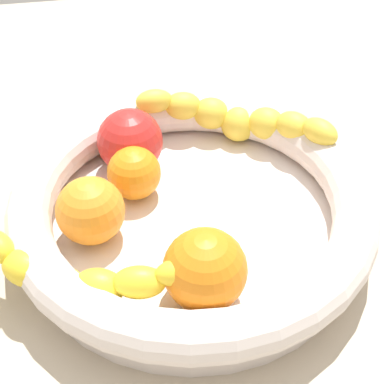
{
  "coord_description": "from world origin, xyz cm",
  "views": [
    {
      "loc": [
        6.79,
        35.56,
        39.93
      ],
      "look_at": [
        0.0,
        0.0,
        8.2
      ],
      "focal_mm": 50.62,
      "sensor_mm": 36.0,
      "label": 1
    }
  ],
  "objects_px": {
    "banana_draped_left": "(64,270)",
    "tomato_red": "(130,141)",
    "banana_draped_right": "(237,118)",
    "orange_mid_left": "(90,211)",
    "orange_mid_right": "(134,173)",
    "orange_front": "(205,270)",
    "fruit_bowl": "(192,208)"
  },
  "relations": [
    {
      "from": "banana_draped_left",
      "to": "fruit_bowl",
      "type": "bearing_deg",
      "value": -148.75
    },
    {
      "from": "fruit_bowl",
      "to": "tomato_red",
      "type": "bearing_deg",
      "value": -60.81
    },
    {
      "from": "banana_draped_right",
      "to": "tomato_red",
      "type": "xyz_separation_m",
      "value": [
        0.12,
        0.02,
        0.0
      ]
    },
    {
      "from": "banana_draped_right",
      "to": "orange_mid_right",
      "type": "relative_size",
      "value": 3.75
    },
    {
      "from": "banana_draped_right",
      "to": "tomato_red",
      "type": "distance_m",
      "value": 0.12
    },
    {
      "from": "banana_draped_right",
      "to": "orange_front",
      "type": "distance_m",
      "value": 0.21
    },
    {
      "from": "banana_draped_right",
      "to": "tomato_red",
      "type": "bearing_deg",
      "value": 10.81
    },
    {
      "from": "fruit_bowl",
      "to": "orange_front",
      "type": "xyz_separation_m",
      "value": [
        0.01,
        0.09,
        0.02
      ]
    },
    {
      "from": "tomato_red",
      "to": "orange_mid_left",
      "type": "bearing_deg",
      "value": 64.38
    },
    {
      "from": "fruit_bowl",
      "to": "orange_mid_left",
      "type": "height_order",
      "value": "orange_mid_left"
    },
    {
      "from": "fruit_bowl",
      "to": "orange_mid_left",
      "type": "distance_m",
      "value": 0.09
    },
    {
      "from": "fruit_bowl",
      "to": "orange_mid_right",
      "type": "relative_size",
      "value": 6.45
    },
    {
      "from": "orange_mid_right",
      "to": "tomato_red",
      "type": "distance_m",
      "value": 0.04
    },
    {
      "from": "fruit_bowl",
      "to": "orange_mid_right",
      "type": "bearing_deg",
      "value": -41.34
    },
    {
      "from": "banana_draped_right",
      "to": "orange_mid_left",
      "type": "xyz_separation_m",
      "value": [
        0.16,
        0.11,
        -0.0
      ]
    },
    {
      "from": "orange_front",
      "to": "tomato_red",
      "type": "bearing_deg",
      "value": -77.57
    },
    {
      "from": "orange_mid_left",
      "to": "tomato_red",
      "type": "distance_m",
      "value": 0.1
    },
    {
      "from": "banana_draped_right",
      "to": "orange_front",
      "type": "bearing_deg",
      "value": 68.92
    },
    {
      "from": "tomato_red",
      "to": "banana_draped_right",
      "type": "bearing_deg",
      "value": -169.19
    },
    {
      "from": "orange_mid_right",
      "to": "tomato_red",
      "type": "bearing_deg",
      "value": -91.45
    },
    {
      "from": "banana_draped_left",
      "to": "tomato_red",
      "type": "bearing_deg",
      "value": -113.76
    },
    {
      "from": "orange_front",
      "to": "orange_mid_left",
      "type": "bearing_deg",
      "value": -46.04
    },
    {
      "from": "banana_draped_right",
      "to": "orange_mid_right",
      "type": "xyz_separation_m",
      "value": [
        0.12,
        0.06,
        -0.01
      ]
    },
    {
      "from": "orange_mid_right",
      "to": "banana_draped_right",
      "type": "bearing_deg",
      "value": -151.37
    },
    {
      "from": "banana_draped_left",
      "to": "orange_mid_right",
      "type": "distance_m",
      "value": 0.13
    },
    {
      "from": "banana_draped_left",
      "to": "orange_mid_right",
      "type": "height_order",
      "value": "banana_draped_left"
    },
    {
      "from": "banana_draped_left",
      "to": "orange_front",
      "type": "xyz_separation_m",
      "value": [
        -0.11,
        0.02,
        0.0
      ]
    },
    {
      "from": "fruit_bowl",
      "to": "orange_mid_right",
      "type": "distance_m",
      "value": 0.07
    },
    {
      "from": "banana_draped_left",
      "to": "orange_mid_right",
      "type": "xyz_separation_m",
      "value": [
        -0.07,
        -0.11,
        -0.0
      ]
    },
    {
      "from": "orange_mid_left",
      "to": "orange_mid_right",
      "type": "xyz_separation_m",
      "value": [
        -0.04,
        -0.05,
        -0.0
      ]
    },
    {
      "from": "fruit_bowl",
      "to": "banana_draped_right",
      "type": "relative_size",
      "value": 1.72
    },
    {
      "from": "orange_front",
      "to": "orange_mid_right",
      "type": "height_order",
      "value": "orange_front"
    }
  ]
}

